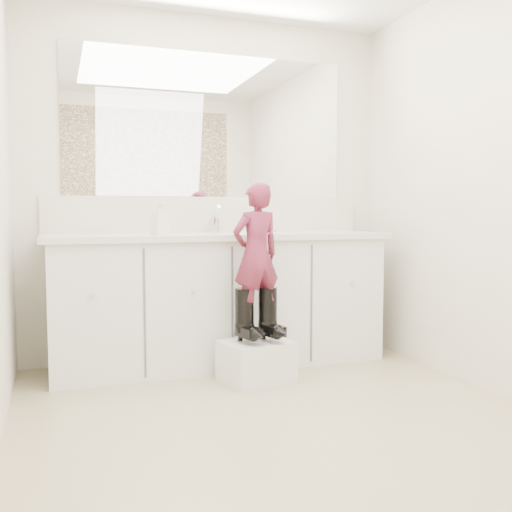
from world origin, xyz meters
name	(u,v)px	position (x,y,z in m)	size (l,w,h in m)	color
floor	(290,427)	(0.00, 0.00, 0.00)	(3.00, 3.00, 0.00)	#988763
wall_back	(209,188)	(0.00, 1.50, 1.20)	(2.60, 2.60, 0.00)	beige
vanity_cabinet	(220,302)	(0.00, 1.23, 0.42)	(2.20, 0.55, 0.85)	silver
countertop	(221,236)	(0.00, 1.21, 0.87)	(2.28, 0.58, 0.04)	beige
backsplash	(210,214)	(0.00, 1.49, 1.02)	(2.28, 0.03, 0.25)	beige
mirror	(209,126)	(0.00, 1.49, 1.64)	(2.00, 0.02, 1.00)	white
faucet	(214,225)	(0.00, 1.38, 0.94)	(0.08, 0.08, 0.10)	silver
cup	(262,225)	(0.28, 1.17, 0.94)	(0.11, 0.11, 0.11)	beige
soap_bottle	(160,219)	(-0.41, 1.16, 0.99)	(0.09, 0.09, 0.19)	silver
step_stool	(256,361)	(0.09, 0.75, 0.13)	(0.39, 0.33, 0.25)	silver
boot_left	(244,315)	(0.02, 0.75, 0.41)	(0.12, 0.22, 0.33)	black
boot_right	(268,314)	(0.17, 0.75, 0.41)	(0.12, 0.22, 0.33)	black
toddler	(256,255)	(0.09, 0.75, 0.78)	(0.31, 0.20, 0.86)	#A93461
toothbrush	(267,234)	(0.16, 0.75, 0.90)	(0.01, 0.01, 0.14)	#E759B1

